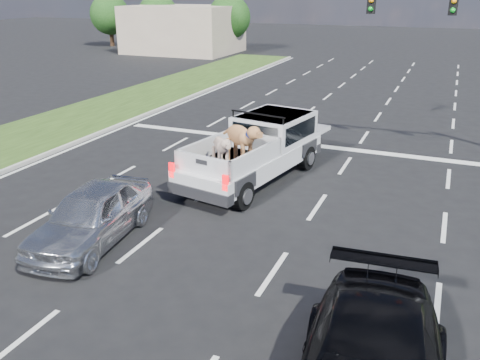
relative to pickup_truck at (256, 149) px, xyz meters
The scene contains 10 objects.
ground 5.64m from the pickup_truck, 82.16° to the right, with size 160.00×160.00×0.00m, color black.
road_markings 1.68m from the pickup_truck, 54.77° to the left, with size 17.75×60.00×0.01m.
grass_median_left 10.80m from the pickup_truck, behind, with size 5.00×60.00×0.10m, color #243E13.
curb_left 8.37m from the pickup_truck, behind, with size 0.15×60.00×0.14m, color #A7A399.
building_left 36.09m from the pickup_truck, 122.24° to the left, with size 10.00×8.00×4.40m, color tan.
tree_far_a 43.78m from the pickup_truck, 131.97° to the left, with size 4.20×4.20×5.40m.
tree_far_b 40.03m from the pickup_truck, 125.57° to the left, with size 4.20×4.20×5.40m.
tree_far_c 35.97m from the pickup_truck, 115.12° to the left, with size 4.20×4.20×5.40m.
pickup_truck is the anchor object (origin of this frame).
silver_sedan 6.19m from the pickup_truck, 110.87° to the right, with size 1.71×4.25×1.45m, color #BABCC2.
Camera 1 is at (4.89, -9.49, 6.05)m, focal length 38.00 mm.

